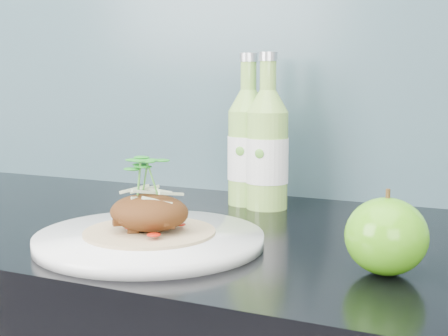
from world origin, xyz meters
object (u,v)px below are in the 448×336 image
Objects in this scene: green_apple at (386,236)px; cider_bottle_right at (267,150)px; dinner_plate at (150,239)px; cider_bottle_left at (248,148)px.

cider_bottle_right is (-0.25, 0.28, 0.06)m from green_apple.
cider_bottle_right is (0.05, 0.29, 0.09)m from dinner_plate.
cider_bottle_left is at bearing 141.08° from cider_bottle_right.
dinner_plate is at bearing -114.28° from cider_bottle_right.
green_apple is 0.38m from cider_bottle_right.
dinner_plate is 1.51× the size of cider_bottle_left.
dinner_plate is 3.61× the size of green_apple.
cider_bottle_left and cider_bottle_right have the same top height.
cider_bottle_right reaches higher than green_apple.
green_apple reaches higher than dinner_plate.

